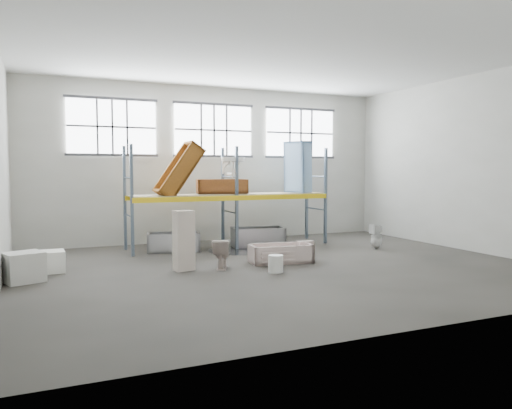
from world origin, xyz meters
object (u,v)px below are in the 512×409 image
bathtub_beige (281,253)px  blue_tub_upright (298,167)px  steel_tub_right (258,237)px  toilet_beige (222,254)px  cistern_tall (184,241)px  toilet_white (376,236)px  rust_tub_flat (222,186)px  carton_near (24,267)px  bucket (276,264)px  steel_tub_left (174,242)px

bathtub_beige → blue_tub_upright: blue_tub_upright is taller
steel_tub_right → blue_tub_upright: blue_tub_upright is taller
toilet_beige → cistern_tall: 0.94m
bathtub_beige → toilet_white: bearing=20.6°
bathtub_beige → rust_tub_flat: 3.54m
rust_tub_flat → carton_near: (-5.41, -2.96, -1.51)m
steel_tub_right → toilet_beige: bearing=-128.0°
carton_near → rust_tub_flat: bearing=28.7°
toilet_white → bucket: (-4.17, -1.84, -0.17)m
steel_tub_left → bucket: (1.40, -3.74, -0.07)m
cistern_tall → steel_tub_right: 4.04m
bathtub_beige → rust_tub_flat: (-0.44, 3.13, 1.59)m
cistern_tall → steel_tub_right: size_ratio=0.88×
bathtub_beige → steel_tub_right: bearing=86.3°
blue_tub_upright → carton_near: 8.65m
cistern_tall → toilet_white: cistern_tall is taller
steel_tub_left → bucket: 4.00m
toilet_beige → rust_tub_flat: rust_tub_flat is taller
steel_tub_right → rust_tub_flat: size_ratio=1.04×
steel_tub_left → steel_tub_right: 2.59m
bathtub_beige → toilet_beige: toilet_beige is taller
bathtub_beige → toilet_white: toilet_white is taller
steel_tub_left → carton_near: bearing=-146.3°
bathtub_beige → carton_near: carton_near is taller
bathtub_beige → steel_tub_right: size_ratio=0.98×
bathtub_beige → bucket: bathtub_beige is taller
carton_near → steel_tub_left: bearing=33.7°
toilet_beige → steel_tub_left: size_ratio=0.48×
blue_tub_upright → steel_tub_left: bearing=-176.5°
steel_tub_right → blue_tub_upright: size_ratio=0.95×
toilet_beige → bucket: toilet_beige is taller
carton_near → bucket: bearing=-13.1°
steel_tub_left → carton_near: 4.57m
bathtub_beige → rust_tub_flat: bearing=105.9°
bucket → carton_near: carton_near is taller
bathtub_beige → carton_near: (-5.85, 0.17, 0.08)m
toilet_white → cistern_tall: bearing=-80.6°
cistern_tall → carton_near: (-3.36, 0.16, -0.38)m
bathtub_beige → rust_tub_flat: size_ratio=1.03×
rust_tub_flat → steel_tub_right: bearing=-26.1°
cistern_tall → toilet_white: (6.02, 0.79, -0.32)m
steel_tub_left → carton_near: (-3.80, -2.53, 0.04)m
toilet_white → steel_tub_right: 3.51m
steel_tub_right → rust_tub_flat: 1.88m
bathtub_beige → steel_tub_right: (0.54, 2.65, 0.06)m
blue_tub_upright → bucket: bearing=-124.1°
steel_tub_right → rust_tub_flat: (-0.98, 0.48, 1.53)m
steel_tub_left → carton_near: carton_near is taller
toilet_white → rust_tub_flat: rust_tub_flat is taller
blue_tub_upright → toilet_white: bearing=-56.0°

